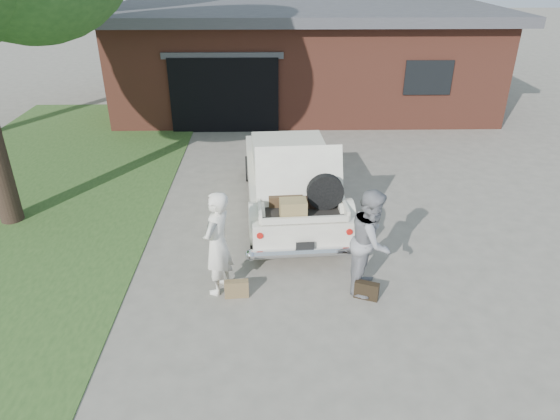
{
  "coord_description": "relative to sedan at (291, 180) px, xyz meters",
  "views": [
    {
      "loc": [
        -0.15,
        -6.69,
        4.89
      ],
      "look_at": [
        0.0,
        0.6,
        1.1
      ],
      "focal_mm": 32.0,
      "sensor_mm": 36.0,
      "label": 1
    }
  ],
  "objects": [
    {
      "name": "woman_left",
      "position": [
        -1.25,
        -2.8,
        0.18
      ],
      "size": [
        0.63,
        0.75,
        1.74
      ],
      "primitive_type": "imported",
      "rotation": [
        0.0,
        0.0,
        -1.98
      ],
      "color": "silver",
      "rests_on": "ground"
    },
    {
      "name": "grass_strip",
      "position": [
        -5.77,
        0.27,
        -0.68
      ],
      "size": [
        6.0,
        16.0,
        0.02
      ],
      "primitive_type": "cube",
      "color": "#2D4C1E",
      "rests_on": "ground"
    },
    {
      "name": "house",
      "position": [
        0.71,
        8.74,
        0.98
      ],
      "size": [
        12.8,
        7.8,
        3.3
      ],
      "color": "brown",
      "rests_on": "ground"
    },
    {
      "name": "sedan",
      "position": [
        0.0,
        0.0,
        0.0
      ],
      "size": [
        2.12,
        4.82,
        1.88
      ],
      "rotation": [
        0.0,
        0.0,
        0.07
      ],
      "color": "white",
      "rests_on": "ground"
    },
    {
      "name": "suitcase_left",
      "position": [
        -0.97,
        -2.99,
        -0.54
      ],
      "size": [
        0.39,
        0.15,
        0.3
      ],
      "primitive_type": "cube",
      "rotation": [
        0.0,
        0.0,
        0.08
      ],
      "color": "olive",
      "rests_on": "ground"
    },
    {
      "name": "suitcase_right",
      "position": [
        1.08,
        -3.07,
        -0.55
      ],
      "size": [
        0.4,
        0.25,
        0.29
      ],
      "primitive_type": "cube",
      "rotation": [
        0.0,
        0.0,
        -0.37
      ],
      "color": "black",
      "rests_on": "ground"
    },
    {
      "name": "ground",
      "position": [
        -0.27,
        -2.73,
        -0.69
      ],
      "size": [
        90.0,
        90.0,
        0.0
      ],
      "primitive_type": "plane",
      "color": "gray",
      "rests_on": "ground"
    },
    {
      "name": "woman_right",
      "position": [
        1.14,
        -2.77,
        0.18
      ],
      "size": [
        0.91,
        1.02,
        1.74
      ],
      "primitive_type": "imported",
      "rotation": [
        0.0,
        0.0,
        1.22
      ],
      "color": "gray",
      "rests_on": "ground"
    }
  ]
}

